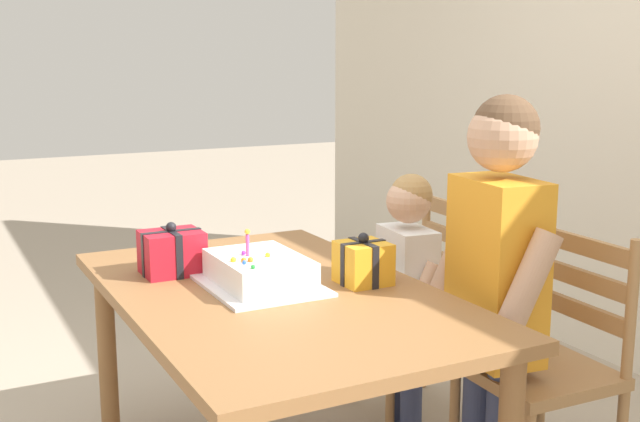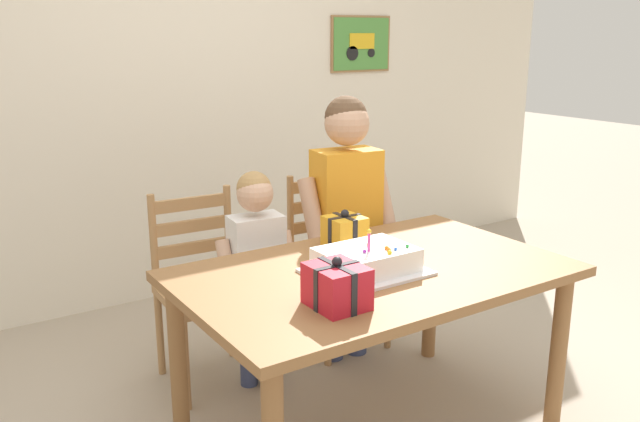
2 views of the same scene
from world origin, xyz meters
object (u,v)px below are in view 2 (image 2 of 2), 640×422
Objects in this scene: gift_box_beside_cake at (345,232)px; chair_right at (335,259)px; birthday_cake at (366,262)px; child_younger at (257,258)px; dining_table at (373,290)px; gift_box_red_large at (337,286)px; child_older at (346,204)px; chair_left at (205,288)px.

gift_box_beside_cake is 0.19× the size of chair_right.
birthday_cake is at bearing -110.99° from gift_box_beside_cake.
child_younger is (-0.13, 0.66, -0.15)m from birthday_cake.
chair_right is at bearing 65.07° from dining_table.
child_older is at bearing 52.76° from gift_box_red_large.
child_younger reaches higher than dining_table.
birthday_cake is at bearing -117.36° from chair_right.
chair_right is 0.41m from child_older.
chair_right is (0.44, 0.85, -0.32)m from birthday_cake.
child_older is (0.37, 0.66, 0.04)m from birthday_cake.
child_older is (0.66, 0.86, 0.01)m from gift_box_red_large.
chair_right is at bearing 0.00° from chair_left.
child_older is (0.32, 0.63, 0.18)m from dining_table.
gift_box_beside_cake is at bearing 69.01° from birthday_cake.
gift_box_beside_cake is 0.19× the size of chair_left.
child_younger reaches higher than chair_left.
gift_box_red_large and chair_right have the same top height.
dining_table is 1.67× the size of chair_right.
child_younger reaches higher than gift_box_beside_cake.
gift_box_red_large is 0.20× the size of child_younger.
chair_right is (0.76, 0.00, 0.00)m from chair_left.
dining_table is at bearing -116.65° from child_older.
child_older is 0.54m from child_younger.
gift_box_red_large is 1.10m from chair_left.
birthday_cake is 0.42× the size of child_younger.
chair_left is at bearing 135.24° from child_younger.
chair_left is 0.88× the size of child_younger.
gift_box_red_large is at bearing -145.87° from dining_table.
chair_left is at bearing 114.71° from dining_table.
gift_box_red_large is at bearing -127.24° from child_older.
gift_box_red_large is 1.32m from chair_right.
gift_box_red_large is at bearing -124.43° from chair_right.
birthday_cake reaches higher than gift_box_beside_cake.
chair_left reaches higher than dining_table.
gift_box_beside_cake is (0.40, 0.52, -0.01)m from gift_box_red_large.
chair_right is (0.32, 0.53, -0.34)m from gift_box_beside_cake.
gift_box_red_large is 0.15× the size of child_older.
dining_table is at bearing 24.70° from birthday_cake.
gift_box_red_large reaches higher than gift_box_beside_cake.
child_older reaches higher than chair_left.
chair_left is at bearing 165.03° from child_older.
chair_left is at bearing -180.00° from chair_right.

